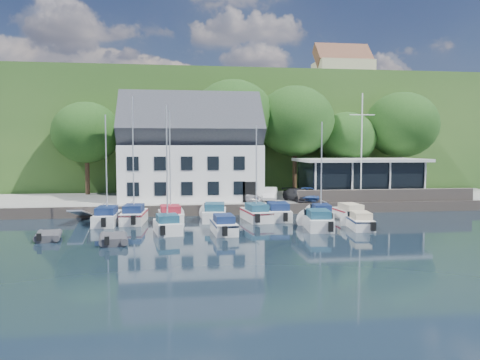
{
  "coord_description": "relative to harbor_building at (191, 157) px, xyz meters",
  "views": [
    {
      "loc": [
        -8.42,
        -31.91,
        6.31
      ],
      "look_at": [
        -2.9,
        9.0,
        3.42
      ],
      "focal_mm": 35.0,
      "sensor_mm": 36.0,
      "label": 1
    }
  ],
  "objects": [
    {
      "name": "boat_r2_4",
      "position": [
        12.59,
        -14.09,
        -4.68
      ],
      "size": [
        2.29,
        5.28,
        1.35
      ],
      "primitive_type": null,
      "rotation": [
        0.0,
        0.0,
        -0.13
      ],
      "color": "silver",
      "rests_on": "ground"
    },
    {
      "name": "farmhouse",
      "position": [
        29.0,
        35.5,
        14.75
      ],
      "size": [
        10.4,
        7.0,
        8.2
      ],
      "primitive_type": null,
      "color": "#BCAC8E",
      "rests_on": "hillside"
    },
    {
      "name": "boat_r1_5",
      "position": [
        7.26,
        -8.7,
        -4.59
      ],
      "size": [
        2.51,
        6.28,
        1.53
      ],
      "primitive_type": null,
      "rotation": [
        0.0,
        0.0,
        -0.06
      ],
      "color": "silver",
      "rests_on": "ground"
    },
    {
      "name": "flagpole",
      "position": [
        16.65,
        -4.25,
        0.96
      ],
      "size": [
        2.55,
        0.2,
        10.62
      ],
      "primitive_type": null,
      "color": "white",
      "rests_on": "quay"
    },
    {
      "name": "car_white",
      "position": [
        7.8,
        -2.51,
        -3.7
      ],
      "size": [
        2.34,
        4.17,
        1.3
      ],
      "primitive_type": "imported",
      "rotation": [
        0.0,
        0.0,
        -0.26
      ],
      "color": "silver",
      "rests_on": "quay"
    },
    {
      "name": "quay",
      "position": [
        7.0,
        1.0,
        -4.85
      ],
      "size": [
        60.0,
        13.0,
        1.0
      ],
      "primitive_type": "cube",
      "color": "#969691",
      "rests_on": "ground"
    },
    {
      "name": "boat_r1_0",
      "position": [
        -7.14,
        -9.25,
        -0.8
      ],
      "size": [
        2.15,
        6.74,
        9.09
      ],
      "primitive_type": null,
      "rotation": [
        0.0,
        0.0,
        -0.04
      ],
      "color": "silver",
      "rests_on": "ground"
    },
    {
      "name": "tree_2",
      "position": [
        5.05,
        5.42,
        2.2
      ],
      "size": [
        9.58,
        9.58,
        13.09
      ],
      "primitive_type": null,
      "color": "black",
      "rests_on": "quay"
    },
    {
      "name": "club_pavilion",
      "position": [
        18.0,
        -0.5,
        -2.3
      ],
      "size": [
        13.2,
        7.2,
        4.1
      ],
      "primitive_type": null,
      "color": "black",
      "rests_on": "quay"
    },
    {
      "name": "harbor_building",
      "position": [
        0.0,
        0.0,
        0.0
      ],
      "size": [
        14.4,
        8.2,
        8.7
      ],
      "primitive_type": null,
      "color": "white",
      "rests_on": "quay"
    },
    {
      "name": "tree_3",
      "position": [
        12.3,
        5.13,
        1.89
      ],
      "size": [
        9.13,
        9.13,
        12.48
      ],
      "primitive_type": null,
      "color": "black",
      "rests_on": "quay"
    },
    {
      "name": "boat_r1_1",
      "position": [
        -5.03,
        -8.77,
        -0.61
      ],
      "size": [
        2.35,
        6.25,
        9.49
      ],
      "primitive_type": null,
      "rotation": [
        0.0,
        0.0,
        -0.07
      ],
      "color": "silver",
      "rests_on": "ground"
    },
    {
      "name": "boat_r1_4",
      "position": [
        5.33,
        -8.91,
        -0.82
      ],
      "size": [
        2.71,
        6.43,
        9.05
      ],
      "primitive_type": null,
      "rotation": [
        0.0,
        0.0,
        0.12
      ],
      "color": "silver",
      "rests_on": "ground"
    },
    {
      "name": "tree_0",
      "position": [
        -11.45,
        5.99,
        0.85
      ],
      "size": [
        7.61,
        7.61,
        10.4
      ],
      "primitive_type": null,
      "color": "black",
      "rests_on": "quay"
    },
    {
      "name": "boat_r2_2",
      "position": [
        1.95,
        -14.45,
        -4.66
      ],
      "size": [
        2.05,
        5.57,
        1.38
      ],
      "primitive_type": null,
      "rotation": [
        0.0,
        0.0,
        0.06
      ],
      "color": "silver",
      "rests_on": "ground"
    },
    {
      "name": "hillside",
      "position": [
        7.0,
        45.5,
        2.65
      ],
      "size": [
        160.0,
        75.0,
        16.0
      ],
      "primitive_type": "cube",
      "color": "#24491B",
      "rests_on": "ground"
    },
    {
      "name": "ground",
      "position": [
        7.0,
        -16.5,
        -5.35
      ],
      "size": [
        180.0,
        180.0,
        0.0
      ],
      "primitive_type": "plane",
      "color": "black",
      "rests_on": "ground"
    },
    {
      "name": "seawall",
      "position": [
        19.0,
        -5.1,
        -3.75
      ],
      "size": [
        18.0,
        0.5,
        1.2
      ],
      "primitive_type": "cube",
      "color": "#70635A",
      "rests_on": "quay"
    },
    {
      "name": "gangway",
      "position": [
        -9.5,
        -7.5,
        -5.35
      ],
      "size": [
        1.2,
        6.0,
        1.4
      ],
      "primitive_type": null,
      "color": "silver",
      "rests_on": "ground"
    },
    {
      "name": "quay_face",
      "position": [
        7.0,
        -5.5,
        -4.85
      ],
      "size": [
        60.0,
        0.3,
        1.0
      ],
      "primitive_type": "cube",
      "color": "#70635A",
      "rests_on": "ground"
    },
    {
      "name": "boat_r2_3",
      "position": [
        9.32,
        -13.74,
        -4.59
      ],
      "size": [
        2.68,
        6.29,
        1.52
      ],
      "primitive_type": null,
      "rotation": [
        0.0,
        0.0,
        -0.12
      ],
      "color": "silver",
      "rests_on": "ground"
    },
    {
      "name": "car_dgrey",
      "position": [
        10.4,
        -3.49,
        -3.74
      ],
      "size": [
        2.61,
        4.48,
        1.22
      ],
      "primitive_type": "imported",
      "rotation": [
        0.0,
        0.0,
        0.23
      ],
      "color": "#28292D",
      "rests_on": "quay"
    },
    {
      "name": "field_patch",
      "position": [
        15.0,
        53.5,
        10.8
      ],
      "size": [
        50.0,
        30.0,
        0.3
      ],
      "primitive_type": "cube",
      "color": "#5D6532",
      "rests_on": "hillside"
    },
    {
      "name": "boat_r1_3",
      "position": [
        1.74,
        -8.57,
        -4.57
      ],
      "size": [
        2.71,
        5.96,
        1.55
      ],
      "primitive_type": null,
      "rotation": [
        0.0,
        0.0,
        -0.11
      ],
      "color": "silver",
      "rests_on": "ground"
    },
    {
      "name": "dinghy_0",
      "position": [
        -10.21,
        -15.31,
        -5.01
      ],
      "size": [
        2.2,
        3.16,
        0.68
      ],
      "primitive_type": null,
      "rotation": [
        0.0,
        0.0,
        0.17
      ],
      "color": "#333338",
      "rests_on": "ground"
    },
    {
      "name": "dinghy_1",
      "position": [
        -5.63,
        -17.15,
        -4.98
      ],
      "size": [
        2.3,
        3.37,
        0.73
      ],
      "primitive_type": null,
      "rotation": [
        0.0,
        0.0,
        0.14
      ],
      "color": "#333338",
      "rests_on": "ground"
    },
    {
      "name": "tree_1",
      "position": [
        -4.1,
        4.89,
        0.98
      ],
      "size": [
        7.8,
        7.8,
        10.67
      ],
      "primitive_type": null,
      "color": "black",
      "rests_on": "quay"
    },
    {
      "name": "boat_r1_2",
      "position": [
        -2.0,
        -9.3,
        -0.74
      ],
      "size": [
        2.56,
        5.73,
        9.22
      ],
      "primitive_type": null,
      "rotation": [
        0.0,
        0.0,
        0.1
      ],
      "color": "silver",
      "rests_on": "ground"
    },
    {
      "name": "car_blue",
      "position": [
        11.44,
        -3.36,
        -3.65
      ],
      "size": [
        2.44,
        4.35,
        1.4
      ],
      "primitive_type": "imported",
      "rotation": [
        0.0,
        0.0,
        -0.21
      ],
      "color": "#2E4D8D",
      "rests_on": "quay"
    },
    {
      "name": "boat_r1_7",
      "position": [
        13.51,
        -9.49,
        -4.64
      ],
      "size": [
        2.3,
        6.41,
        1.42
      ],
      "primitive_type": null,
      "rotation": [
        0.0,
        0.0,
        0.08
      ],
      "color": "silver",
      "rests_on": "ground"
    },
    {
      "name": "car_silver",
      "position": [
        5.51,
        -3.37,
        -3.77
      ],
      "size": [
        2.33,
        3.63,
        1.15
      ],
      "primitive_type": "imported",
      "rotation": [
        0.0,
        0.0,
        0.31
      ],
      "color": "silver",
      "rests_on": "quay"
    },
    {
      "name": "boat_r1_6",
      "position": [
        11.05,
        -9.09,
        -1.2
      ],
      "size": [
        2.38,
        5.24,
        8.29
      ],
      "primitive_type": null,
      "rotation": [
        0.0,
        0.0,
        -0.11
      ],
      "color": "silver",
      "rests_on": "ground"
    },
    {
      "name": "boat_r2_1",
      "position": [
        -2.15,
        -13.9,
        -1.08
      ],
      "size": [
        2.69,
        5.12,
        8.55
      ],
      "primitive_type": null,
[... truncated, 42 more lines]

